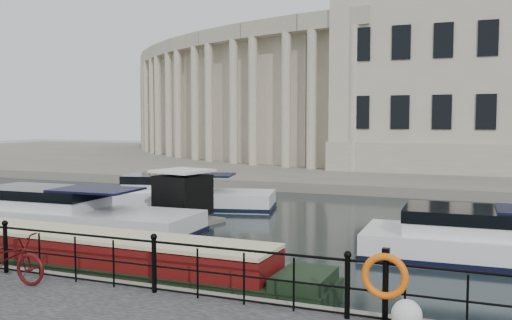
{
  "coord_description": "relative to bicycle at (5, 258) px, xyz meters",
  "views": [
    {
      "loc": [
        6.27,
        -12.03,
        4.09
      ],
      "look_at": [
        0.5,
        2.0,
        3.0
      ],
      "focal_mm": 40.0,
      "sensor_mm": 36.0,
      "label": 1
    }
  ],
  "objects": [
    {
      "name": "harbour_hut",
      "position": [
        -1.55,
        10.44,
        -0.13
      ],
      "size": [
        3.0,
        2.67,
        2.16
      ],
      "rotation": [
        0.0,
        0.0,
        -0.21
      ],
      "color": "#6B665B",
      "rests_on": "ground_plane"
    },
    {
      "name": "life_ring_post",
      "position": [
        8.04,
        0.56,
        0.29
      ],
      "size": [
        0.81,
        0.21,
        1.32
      ],
      "color": "black",
      "rests_on": "near_quay"
    },
    {
      "name": "ground_plane",
      "position": [
        3.38,
        2.87,
        -1.09
      ],
      "size": [
        160.0,
        160.0,
        0.0
      ],
      "primitive_type": "plane",
      "color": "black",
      "rests_on": "ground"
    },
    {
      "name": "cabin_cruisers",
      "position": [
        2.72,
        10.24,
        -0.72
      ],
      "size": [
        27.39,
        10.11,
        1.99
      ],
      "color": "silver",
      "rests_on": "ground_plane"
    },
    {
      "name": "civic_building",
      "position": [
        2.38,
        37.58,
        5.95
      ],
      "size": [
        53.55,
        31.84,
        16.85
      ],
      "color": "#ADA38C",
      "rests_on": "far_bank"
    },
    {
      "name": "bicycle",
      "position": [
        0.0,
        0.0,
        0.0
      ],
      "size": [
        2.09,
        0.84,
        1.08
      ],
      "primitive_type": "imported",
      "rotation": [
        0.0,
        0.0,
        1.63
      ],
      "color": "#460C0D",
      "rests_on": "near_quay"
    },
    {
      "name": "far_bank",
      "position": [
        3.38,
        41.87,
        -0.81
      ],
      "size": [
        120.0,
        42.0,
        0.55
      ],
      "primitive_type": "cube",
      "color": "#6B665B",
      "rests_on": "ground_plane"
    },
    {
      "name": "narrowboat",
      "position": [
        -0.22,
        2.5,
        -0.72
      ],
      "size": [
        13.78,
        2.01,
        1.51
      ],
      "rotation": [
        0.0,
        0.0,
        -0.01
      ],
      "color": "black",
      "rests_on": "ground_plane"
    },
    {
      "name": "railing",
      "position": [
        3.38,
        0.62,
        0.11
      ],
      "size": [
        24.14,
        0.14,
        1.22
      ],
      "color": "black",
      "rests_on": "near_quay"
    }
  ]
}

